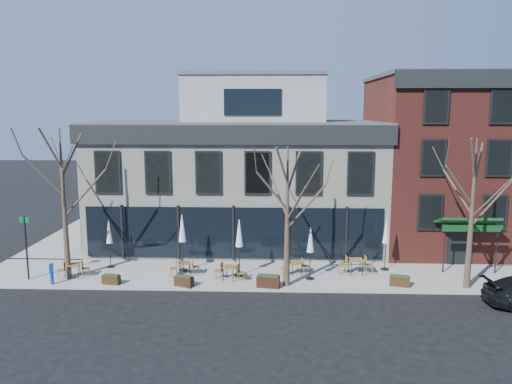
{
  "coord_description": "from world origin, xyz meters",
  "views": [
    {
      "loc": [
        2.34,
        -28.1,
        8.92
      ],
      "look_at": [
        1.24,
        2.0,
        3.96
      ],
      "focal_mm": 35.0,
      "sensor_mm": 36.0,
      "label": 1
    }
  ],
  "objects": [
    {
      "name": "umbrella_1",
      "position": [
        -2.66,
        -1.77,
        2.38
      ],
      "size": [
        0.5,
        0.5,
        3.15
      ],
      "color": "black",
      "rests_on": "sidewalk_front"
    },
    {
      "name": "umbrella_0",
      "position": [
        -6.86,
        -1.32,
        2.04
      ],
      "size": [
        0.43,
        0.43,
        2.68
      ],
      "color": "black",
      "rests_on": "sidewalk_front"
    },
    {
      "name": "tree_mid",
      "position": [
        3.01,
        -3.9,
        3.79
      ],
      "size": [
        3.5,
        3.55,
        7.04
      ],
      "color": "#382B21",
      "rests_on": "sidewalk_front"
    },
    {
      "name": "call_box",
      "position": [
        -8.93,
        -4.2,
        0.77
      ],
      "size": [
        0.24,
        0.23,
        1.18
      ],
      "color": "#0D48B3",
      "rests_on": "sidewalk_front"
    },
    {
      "name": "planter_2",
      "position": [
        2.08,
        -4.2,
        0.47
      ],
      "size": [
        1.2,
        0.62,
        0.64
      ],
      "color": "black",
      "rests_on": "sidewalk_front"
    },
    {
      "name": "tree_right",
      "position": [
        12.01,
        -3.9,
        4.02
      ],
      "size": [
        3.72,
        3.77,
        7.48
      ],
      "color": "#382B21",
      "rests_on": "sidewalk_front"
    },
    {
      "name": "planter_0",
      "position": [
        -5.94,
        -4.04,
        0.4
      ],
      "size": [
        0.96,
        0.52,
        0.51
      ],
      "color": "#302110",
      "rests_on": "sidewalk_front"
    },
    {
      "name": "sidewalk_side",
      "position": [
        -11.25,
        6.0,
        0.07
      ],
      "size": [
        4.5,
        12.0,
        0.15
      ],
      "primitive_type": "cube",
      "color": "gray",
      "rests_on": "ground"
    },
    {
      "name": "sign_pole",
      "position": [
        -10.5,
        -3.5,
        2.07
      ],
      "size": [
        0.5,
        0.1,
        3.4
      ],
      "color": "black",
      "rests_on": "sidewalk_front"
    },
    {
      "name": "planter_3",
      "position": [
        8.7,
        -3.79,
        0.42
      ],
      "size": [
        1.05,
        0.62,
        0.55
      ],
      "color": "#302210",
      "rests_on": "sidewalk_front"
    },
    {
      "name": "cafe_set_0",
      "position": [
        -8.26,
        -3.07,
        0.6
      ],
      "size": [
        1.71,
        0.8,
        0.88
      ],
      "color": "brown",
      "rests_on": "sidewalk_front"
    },
    {
      "name": "umbrella_2",
      "position": [
        0.51,
        -2.45,
        2.31
      ],
      "size": [
        0.49,
        0.49,
        3.06
      ],
      "color": "black",
      "rests_on": "sidewalk_front"
    },
    {
      "name": "cafe_set_1",
      "position": [
        -2.42,
        -2.51,
        0.58
      ],
      "size": [
        1.65,
        0.79,
        0.85
      ],
      "color": "brown",
      "rests_on": "sidewalk_front"
    },
    {
      "name": "umbrella_4",
      "position": [
        8.52,
        -1.21,
        2.21
      ],
      "size": [
        0.47,
        0.47,
        2.92
      ],
      "color": "black",
      "rests_on": "sidewalk_front"
    },
    {
      "name": "ground",
      "position": [
        0.0,
        0.0,
        0.0
      ],
      "size": [
        120.0,
        120.0,
        0.0
      ],
      "primitive_type": "plane",
      "color": "black",
      "rests_on": "ground"
    },
    {
      "name": "cafe_set_2",
      "position": [
        0.06,
        -3.19,
        0.61
      ],
      "size": [
        1.74,
        0.82,
        0.89
      ],
      "color": "brown",
      "rests_on": "sidewalk_front"
    },
    {
      "name": "planter_1",
      "position": [
        -2.17,
        -4.2,
        0.42
      ],
      "size": [
        1.05,
        0.72,
        0.54
      ],
      "color": "#311B10",
      "rests_on": "sidewalk_front"
    },
    {
      "name": "cafe_set_5",
      "position": [
        6.77,
        -2.0,
        0.67
      ],
      "size": [
        1.93,
        0.8,
        1.01
      ],
      "color": "brown",
      "rests_on": "sidewalk_front"
    },
    {
      "name": "red_brick_building",
      "position": [
        13.0,
        4.98,
        5.64
      ],
      "size": [
        8.2,
        11.78,
        11.18
      ],
      "color": "maroon",
      "rests_on": "ground"
    },
    {
      "name": "corner_building",
      "position": [
        0.07,
        5.07,
        4.72
      ],
      "size": [
        18.39,
        10.39,
        11.1
      ],
      "color": "beige",
      "rests_on": "ground"
    },
    {
      "name": "sidewalk_front",
      "position": [
        3.25,
        -2.15,
        0.07
      ],
      "size": [
        33.5,
        4.7,
        0.15
      ],
      "primitive_type": "cube",
      "color": "gray",
      "rests_on": "ground"
    },
    {
      "name": "tree_corner",
      "position": [
        -8.49,
        -3.2,
        4.25
      ],
      "size": [
        3.93,
        3.98,
        7.92
      ],
      "color": "#382B21",
      "rests_on": "sidewalk_front"
    },
    {
      "name": "umbrella_3",
      "position": [
        4.25,
        -2.91,
        2.12
      ],
      "size": [
        0.45,
        0.45,
        2.8
      ],
      "color": "black",
      "rests_on": "sidewalk_front"
    },
    {
      "name": "cafe_set_4",
      "position": [
        3.51,
        -2.18,
        0.58
      ],
      "size": [
        1.63,
        0.88,
        0.84
      ],
      "color": "brown",
      "rests_on": "sidewalk_front"
    }
  ]
}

